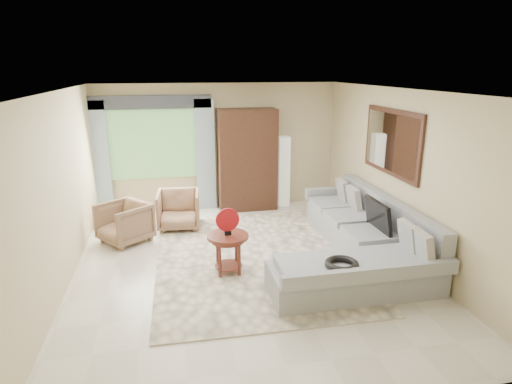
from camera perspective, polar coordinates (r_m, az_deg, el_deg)
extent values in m
plane|color=silver|center=(6.62, -1.53, -9.73)|extent=(6.00, 6.00, 0.00)
cube|color=#F7E4C3|center=(6.84, -0.33, -8.73)|extent=(3.09, 4.07, 0.02)
cube|color=#A3A6AC|center=(7.54, 12.95, -5.13)|extent=(0.90, 2.40, 0.40)
cube|color=#A3A6AC|center=(5.95, 13.08, -11.20)|extent=(2.30, 0.80, 0.40)
cube|color=#A3A6AC|center=(7.21, 17.01, -2.65)|extent=(0.20, 3.20, 0.50)
cube|color=#A3A6AC|center=(8.56, 9.59, -0.16)|extent=(0.90, 0.16, 0.22)
cube|color=#A3A6AC|center=(5.46, 15.25, -10.57)|extent=(2.30, 0.10, 0.18)
cube|color=black|center=(6.82, 15.95, -3.04)|extent=(0.14, 0.74, 0.48)
torus|color=black|center=(5.51, 11.37, -9.42)|extent=(0.43, 0.43, 0.09)
cylinder|color=#502015|center=(6.16, -3.77, -5.90)|extent=(0.60, 0.60, 0.04)
cylinder|color=#502015|center=(6.29, -3.72, -8.51)|extent=(0.40, 0.40, 0.54)
cylinder|color=maroon|center=(6.07, -3.82, -3.71)|extent=(0.34, 0.04, 0.34)
imported|color=#816146|center=(7.66, -17.15, -3.94)|extent=(1.06, 1.05, 0.69)
imported|color=#986953|center=(8.09, -10.28, -2.35)|extent=(0.81, 0.83, 0.71)
imported|color=#999999|center=(8.63, -19.13, -2.46)|extent=(0.54, 0.50, 0.52)
cube|color=black|center=(8.92, -1.19, 4.31)|extent=(1.20, 0.55, 2.10)
cube|color=silver|center=(9.22, 3.65, 2.76)|extent=(0.24, 0.24, 1.50)
cube|color=#669E59|center=(8.96, -13.61, 6.20)|extent=(1.80, 0.04, 1.40)
cube|color=#9EB7CC|center=(9.02, -20.20, 4.09)|extent=(0.40, 0.08, 2.30)
cube|color=#9EB7CC|center=(8.94, -6.76, 4.89)|extent=(0.40, 0.08, 2.30)
cube|color=#1E232D|center=(8.79, -14.00, 11.58)|extent=(2.40, 0.12, 0.26)
cube|color=black|center=(7.22, 17.64, 6.35)|extent=(0.04, 1.70, 1.05)
cube|color=white|center=(7.21, 17.47, 6.34)|extent=(0.02, 1.54, 0.90)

